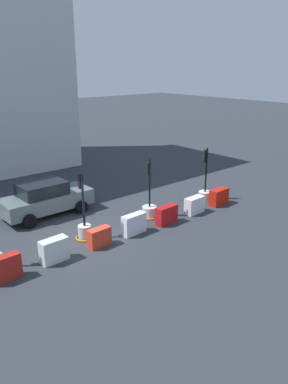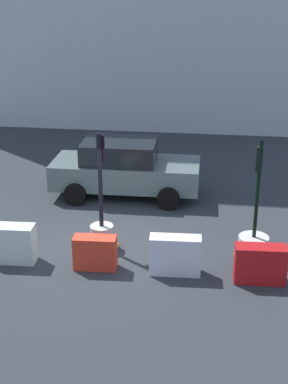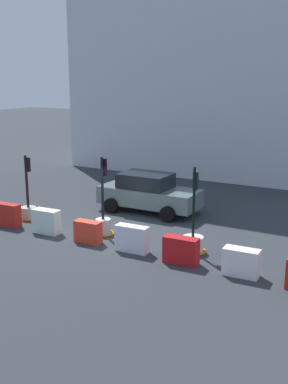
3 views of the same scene
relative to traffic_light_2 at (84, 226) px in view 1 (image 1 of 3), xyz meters
The scene contains 12 objects.
ground_plane 0.55m from the traffic_light_2, 83.43° to the right, with size 120.00×120.00×0.00m, color #2F343A.
traffic_light_2 is the anchor object (origin of this frame).
traffic_light_3 3.62m from the traffic_light_2, ahead, with size 0.88×0.88×2.87m.
traffic_light_4 7.50m from the traffic_light_2, ahead, with size 0.69×0.69×2.86m.
construction_barrier_2 3.92m from the traffic_light_2, 164.30° to the right, with size 1.07×0.43×0.90m.
construction_barrier_3 2.13m from the traffic_light_2, 153.17° to the right, with size 1.08×0.51×0.90m.
construction_barrier_4 1.03m from the traffic_light_2, 86.80° to the right, with size 0.98×0.45×0.77m.
construction_barrier_5 2.11m from the traffic_light_2, 28.36° to the right, with size 1.15×0.45×0.89m.
construction_barrier_6 3.87m from the traffic_light_2, 16.72° to the right, with size 1.12×0.48×0.85m.
construction_barrier_7 5.72m from the traffic_light_2, 10.86° to the right, with size 1.07×0.52×0.82m.
construction_barrier_8 7.57m from the traffic_light_2, ahead, with size 1.14×0.52×0.85m.
car_grey_saloon 3.47m from the traffic_light_2, 90.54° to the left, with size 4.38×2.19×1.68m.
Camera 1 is at (-7.39, -12.46, 7.00)m, focal length 34.99 mm.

